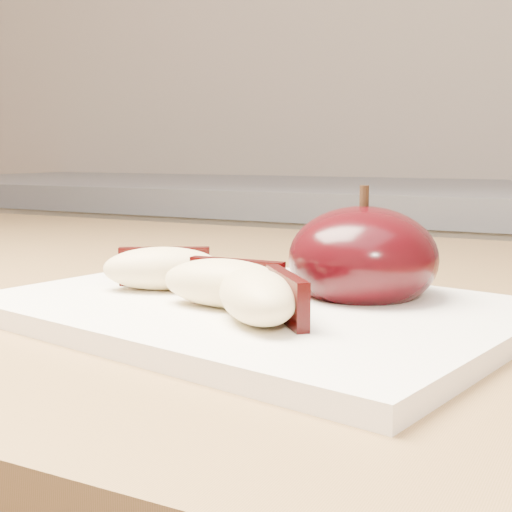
% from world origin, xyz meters
% --- Properties ---
extents(back_cabinet, '(2.40, 0.62, 0.94)m').
position_xyz_m(back_cabinet, '(0.00, 1.20, 0.47)').
color(back_cabinet, silver).
rests_on(back_cabinet, ground).
extents(cutting_board, '(0.31, 0.25, 0.01)m').
position_xyz_m(cutting_board, '(-0.02, 0.38, 0.91)').
color(cutting_board, white).
rests_on(cutting_board, island_counter).
extents(apple_half, '(0.09, 0.09, 0.07)m').
position_xyz_m(apple_half, '(0.03, 0.42, 0.93)').
color(apple_half, black).
rests_on(apple_half, cutting_board).
extents(apple_wedge_a, '(0.08, 0.07, 0.03)m').
position_xyz_m(apple_wedge_a, '(-0.08, 0.38, 0.92)').
color(apple_wedge_a, beige).
rests_on(apple_wedge_a, cutting_board).
extents(apple_wedge_b, '(0.07, 0.04, 0.03)m').
position_xyz_m(apple_wedge_b, '(-0.03, 0.36, 0.92)').
color(apple_wedge_b, beige).
rests_on(apple_wedge_b, cutting_board).
extents(apple_wedge_c, '(0.07, 0.08, 0.03)m').
position_xyz_m(apple_wedge_c, '(0.01, 0.34, 0.92)').
color(apple_wedge_c, beige).
rests_on(apple_wedge_c, cutting_board).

